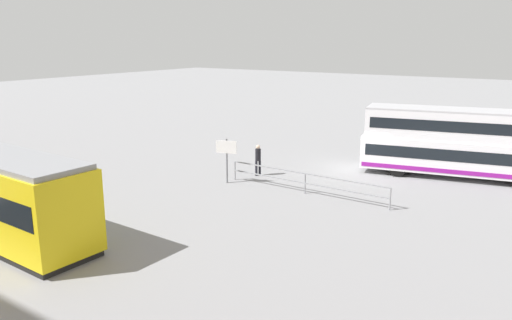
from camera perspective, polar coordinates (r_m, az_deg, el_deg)
The scene contains 5 objects.
ground_plane at distance 30.15m, azimuth 12.15°, elevation -1.46°, with size 160.00×160.00×0.00m, color gray.
double_decker_bus at distance 30.41m, azimuth 22.74°, elevation 1.75°, with size 11.59×4.77×3.87m.
pedestrian_near_railing at distance 28.73m, azimuth 0.23°, elevation 0.26°, with size 0.44×0.44×1.80m.
pedestrian_railing at distance 25.55m, azimuth 5.59°, elevation -2.20°, with size 8.99×0.31×1.08m.
info_sign at distance 27.11m, azimuth -3.36°, elevation 0.87°, with size 1.13×0.38×2.45m.
Camera 1 is at (-10.39, 27.25, 7.67)m, focal length 35.29 mm.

